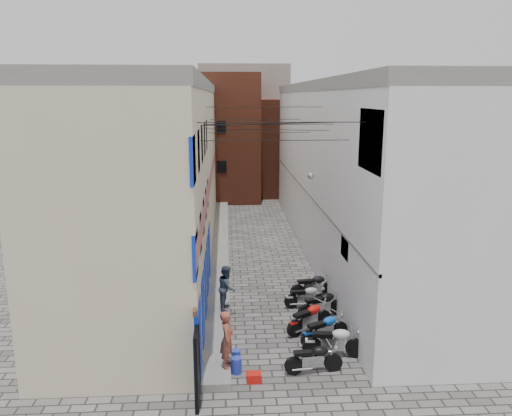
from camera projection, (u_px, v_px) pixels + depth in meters
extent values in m
plane|color=#4E4C4A|center=(287.00, 390.00, 14.32)|extent=(90.00, 90.00, 0.00)
cube|color=slate|center=(220.00, 251.00, 26.84)|extent=(0.90, 26.00, 0.25)
cube|color=beige|center=(162.00, 175.00, 25.76)|extent=(5.00, 26.00, 8.50)
cube|color=#B66666|center=(210.00, 180.00, 25.96)|extent=(0.10, 26.00, 0.80)
cube|color=#0C2CBE|center=(205.00, 286.00, 18.66)|extent=(0.12, 10.20, 2.40)
cube|color=#0C2CBE|center=(202.00, 181.00, 17.78)|extent=(0.10, 10.20, 4.00)
cube|color=slate|center=(158.00, 86.00, 24.78)|extent=(5.10, 26.00, 0.50)
cube|color=black|center=(197.00, 365.00, 13.54)|extent=(0.10, 1.20, 2.20)
cube|color=silver|center=(352.00, 174.00, 26.34)|extent=(5.00, 26.00, 8.50)
cube|color=#0C2CBE|center=(372.00, 140.00, 14.40)|extent=(0.10, 2.40, 1.80)
cube|color=white|center=(346.00, 247.00, 17.71)|extent=(0.08, 1.00, 0.70)
cylinder|color=#B2B2B7|center=(321.00, 174.00, 20.13)|extent=(0.80, 0.06, 0.06)
sphere|color=#B2B2B7|center=(311.00, 176.00, 20.12)|extent=(0.28, 0.28, 0.28)
cube|color=slate|center=(356.00, 86.00, 25.36)|extent=(5.10, 26.00, 0.50)
cube|color=slate|center=(306.00, 190.00, 26.39)|extent=(0.10, 26.00, 0.12)
cube|color=brown|center=(222.00, 137.00, 40.38)|extent=(6.00, 6.00, 10.00)
cube|color=brown|center=(280.00, 147.00, 42.84)|extent=(5.00, 6.00, 8.00)
cube|color=slate|center=(244.00, 127.00, 46.23)|extent=(8.00, 5.00, 11.00)
cube|color=black|center=(248.00, 189.00, 38.60)|extent=(2.00, 0.30, 2.40)
cylinder|color=black|center=(282.00, 122.00, 14.63)|extent=(5.20, 0.02, 0.02)
cylinder|color=black|center=(275.00, 140.00, 16.73)|extent=(5.20, 0.02, 0.02)
cylinder|color=black|center=(269.00, 124.00, 19.08)|extent=(5.20, 0.02, 0.02)
cylinder|color=black|center=(264.00, 107.00, 21.38)|extent=(5.20, 0.02, 0.02)
cylinder|color=black|center=(260.00, 133.00, 24.59)|extent=(5.20, 0.02, 0.02)
cylinder|color=black|center=(256.00, 119.00, 27.40)|extent=(5.20, 0.02, 0.02)
cylinder|color=black|center=(273.00, 124.00, 17.59)|extent=(5.65, 2.07, 0.02)
cylinder|color=black|center=(266.00, 130.00, 20.60)|extent=(5.80, 1.58, 0.02)
imported|color=#9C4939|center=(227.00, 339.00, 14.95)|extent=(0.50, 0.69, 1.78)
imported|color=#343F4E|center=(227.00, 287.00, 19.05)|extent=(0.73, 0.90, 1.72)
cylinder|color=#2635BF|center=(236.00, 365.00, 15.16)|extent=(0.41, 0.41, 0.50)
cylinder|color=#223DAD|center=(236.00, 357.00, 15.70)|extent=(0.33, 0.33, 0.46)
cube|color=red|center=(254.00, 377.00, 14.72)|extent=(0.44, 0.33, 0.27)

